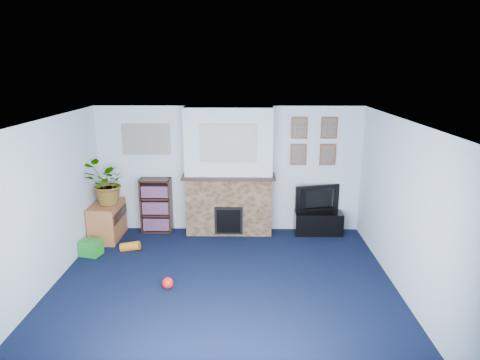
{
  "coord_description": "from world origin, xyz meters",
  "views": [
    {
      "loc": [
        0.33,
        -5.65,
        3.11
      ],
      "look_at": [
        0.23,
        0.96,
        1.34
      ],
      "focal_mm": 32.0,
      "sensor_mm": 36.0,
      "label": 1
    }
  ],
  "objects_px": {
    "tv_stand": "(318,222)",
    "sideboard": "(107,220)",
    "television": "(319,199)",
    "bookshelf": "(156,206)"
  },
  "relations": [
    {
      "from": "tv_stand",
      "to": "bookshelf",
      "type": "relative_size",
      "value": 0.85
    },
    {
      "from": "bookshelf",
      "to": "tv_stand",
      "type": "bearing_deg",
      "value": -1.41
    },
    {
      "from": "tv_stand",
      "to": "television",
      "type": "relative_size",
      "value": 1.02
    },
    {
      "from": "television",
      "to": "bookshelf",
      "type": "distance_m",
      "value": 3.1
    },
    {
      "from": "television",
      "to": "sideboard",
      "type": "height_order",
      "value": "television"
    },
    {
      "from": "tv_stand",
      "to": "bookshelf",
      "type": "distance_m",
      "value": 3.11
    },
    {
      "from": "tv_stand",
      "to": "sideboard",
      "type": "height_order",
      "value": "sideboard"
    },
    {
      "from": "bookshelf",
      "to": "sideboard",
      "type": "height_order",
      "value": "bookshelf"
    },
    {
      "from": "television",
      "to": "sideboard",
      "type": "relative_size",
      "value": 1.03
    },
    {
      "from": "bookshelf",
      "to": "sideboard",
      "type": "distance_m",
      "value": 0.93
    }
  ]
}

